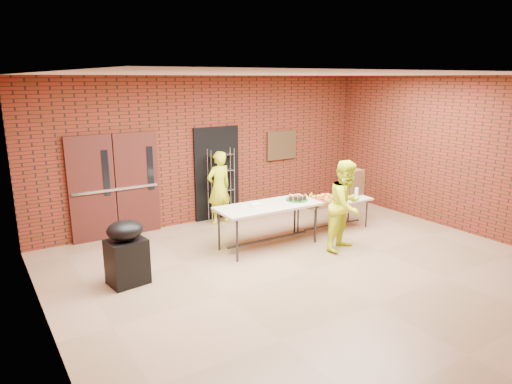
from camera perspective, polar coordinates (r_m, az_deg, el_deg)
room at (r=7.35m, az=7.10°, el=1.81°), size 8.08×7.08×3.28m
double_doors at (r=9.49m, az=-17.17°, el=0.70°), size 1.78×0.12×2.10m
dark_doorway at (r=10.34m, az=-4.92°, el=2.33°), size 1.10×0.06×2.10m
bronze_plaque at (r=11.19m, az=3.25°, el=5.86°), size 0.85×0.04×0.70m
wire_rack at (r=10.29m, az=-4.35°, el=0.94°), size 0.60×0.20×1.63m
table_left at (r=8.61m, az=1.57°, el=-2.07°), size 2.03×0.90×0.82m
table_right at (r=9.72m, az=9.65°, el=-1.26°), size 1.66×0.78×0.67m
basket_bananas at (r=9.22m, az=6.64°, el=-1.27°), size 0.41×0.32×0.13m
basket_oranges at (r=9.55m, az=8.61°, el=-0.78°), size 0.43×0.33×0.13m
basket_apples at (r=9.23m, az=8.23°, el=-1.31°), size 0.41×0.32×0.13m
muffin_tray at (r=8.94m, az=5.13°, el=-0.73°), size 0.43×0.43×0.11m
napkin_box at (r=8.46m, az=0.02°, el=-1.66°), size 0.19×0.13×0.06m
coffee_dispenser at (r=10.15m, az=11.83°, el=1.24°), size 0.42×0.38×0.55m
cup_stack_front at (r=9.82m, az=11.27°, el=-0.13°), size 0.08×0.08×0.23m
cup_stack_mid at (r=9.89m, az=12.45°, el=-0.12°), size 0.07×0.07×0.22m
cup_stack_back at (r=9.85m, az=11.07°, el=0.01°), size 0.09×0.09×0.26m
covered_grill at (r=7.41m, az=-15.88°, el=-7.27°), size 0.63×0.54×1.04m
volunteer_woman at (r=10.02m, az=-4.65°, el=0.54°), size 0.63×0.46×1.62m
volunteer_man at (r=8.62m, az=11.20°, el=-1.65°), size 0.98×0.87×1.70m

